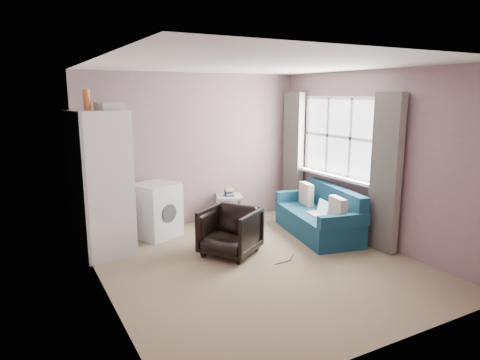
# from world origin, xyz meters

# --- Properties ---
(room) EXTENTS (3.84, 4.24, 2.54)m
(room) POSITION_xyz_m (0.02, 0.01, 1.25)
(room) COLOR #887459
(room) RESTS_ON ground
(armchair) EXTENTS (0.93, 0.94, 0.72)m
(armchair) POSITION_xyz_m (-0.16, 0.49, 0.36)
(armchair) COLOR black
(armchair) RESTS_ON ground
(fridge) EXTENTS (0.78, 0.77, 2.22)m
(fridge) POSITION_xyz_m (-1.67, 1.34, 0.99)
(fridge) COLOR silver
(fridge) RESTS_ON ground
(washing_machine) EXTENTS (0.77, 0.77, 0.83)m
(washing_machine) POSITION_xyz_m (-0.81, 1.71, 0.43)
(washing_machine) COLOR silver
(washing_machine) RESTS_ON ground
(side_table) EXTENTS (0.55, 0.55, 0.58)m
(side_table) POSITION_xyz_m (0.51, 1.83, 0.27)
(side_table) COLOR #B8B8B3
(side_table) RESTS_ON ground
(sofa) EXTENTS (1.09, 1.80, 0.75)m
(sofa) POSITION_xyz_m (1.46, 0.57, 0.27)
(sofa) COLOR navy
(sofa) RESTS_ON ground
(window_dressing) EXTENTS (0.17, 2.62, 2.18)m
(window_dressing) POSITION_xyz_m (1.78, 0.70, 1.11)
(window_dressing) COLOR white
(window_dressing) RESTS_ON ground
(floor_cables) EXTENTS (0.41, 0.18, 0.01)m
(floor_cables) POSITION_xyz_m (0.39, -0.08, 0.01)
(floor_cables) COLOR black
(floor_cables) RESTS_ON ground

